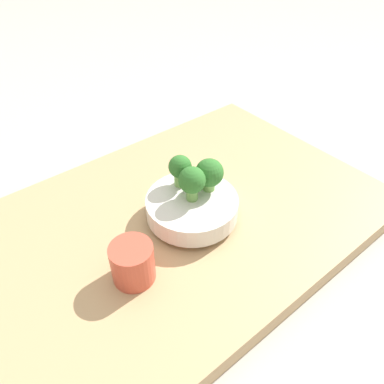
# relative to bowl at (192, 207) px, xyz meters

# --- Properties ---
(ground_plane) EXTENTS (6.00, 6.00, 0.00)m
(ground_plane) POSITION_rel_bowl_xyz_m (-0.04, 0.03, -0.08)
(ground_plane) COLOR #ADA89E
(table) EXTENTS (1.01, 0.65, 0.05)m
(table) POSITION_rel_bowl_xyz_m (-0.04, 0.03, -0.06)
(table) COLOR tan
(table) RESTS_ON ground_plane
(bowl) EXTENTS (0.21, 0.21, 0.06)m
(bowl) POSITION_rel_bowl_xyz_m (0.00, 0.00, 0.00)
(bowl) COLOR silver
(bowl) RESTS_ON table
(broccoli_floret_back) EXTENTS (0.05, 0.05, 0.08)m
(broccoli_floret_back) POSITION_rel_bowl_xyz_m (0.01, 0.06, 0.07)
(broccoli_floret_back) COLOR #7AB256
(broccoli_floret_back) RESTS_ON bowl
(broccoli_floret_center) EXTENTS (0.06, 0.06, 0.08)m
(broccoli_floret_center) POSITION_rel_bowl_xyz_m (-0.00, 0.00, 0.08)
(broccoli_floret_center) COLOR #6BA34C
(broccoli_floret_center) RESTS_ON bowl
(broccoli_floret_right) EXTENTS (0.06, 0.06, 0.08)m
(broccoli_floret_right) POSITION_rel_bowl_xyz_m (0.05, 0.00, 0.07)
(broccoli_floret_right) COLOR #7AB256
(broccoli_floret_right) RESTS_ON bowl
(cup) EXTENTS (0.09, 0.09, 0.08)m
(cup) POSITION_rel_bowl_xyz_m (-0.19, -0.06, 0.01)
(cup) COLOR #C64C38
(cup) RESTS_ON table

